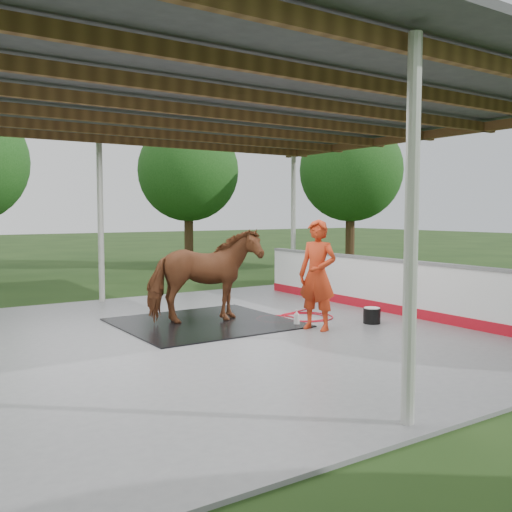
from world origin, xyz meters
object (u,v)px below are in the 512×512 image
handler (317,275)px  wash_bucket (372,315)px  horse (204,276)px  dasher_board (385,286)px

handler → wash_bucket: handler is taller
horse → handler: (1.42, -1.64, 0.08)m
handler → wash_bucket: bearing=61.6°
dasher_board → wash_bucket: bearing=-146.5°
dasher_board → horse: 3.98m
horse → wash_bucket: 3.29m
wash_bucket → horse: bearing=146.4°
dasher_board → horse: bearing=165.4°
handler → dasher_board: bearing=82.5°
handler → wash_bucket: (1.25, -0.13, -0.84)m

